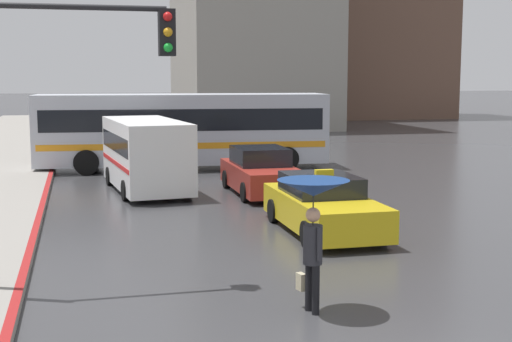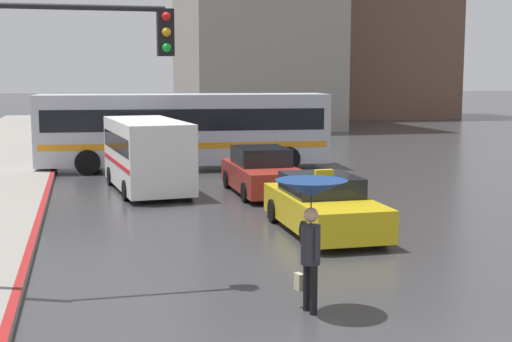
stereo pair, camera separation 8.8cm
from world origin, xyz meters
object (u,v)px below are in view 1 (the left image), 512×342
at_px(ambulance_van, 146,152).
at_px(city_bus, 183,127).
at_px(taxi, 323,206).
at_px(sedan_red, 261,173).
at_px(traffic_light, 60,83).
at_px(pedestrian_with_umbrella, 313,204).

xyz_separation_m(ambulance_van, city_bus, (1.95, 5.19, 0.39)).
xyz_separation_m(taxi, sedan_red, (-0.05, 5.81, 0.03)).
distance_m(taxi, traffic_light, 7.47).
distance_m(sedan_red, pedestrian_with_umbrella, 11.60).
relative_size(taxi, city_bus, 0.39).
distance_m(pedestrian_with_umbrella, traffic_light, 4.72).
xyz_separation_m(sedan_red, traffic_light, (-5.87, -9.25, 2.94)).
distance_m(taxi, ambulance_van, 8.06).
bearing_deg(pedestrian_with_umbrella, taxi, -32.61).
xyz_separation_m(sedan_red, ambulance_van, (-3.51, 1.40, 0.61)).
bearing_deg(traffic_light, city_bus, 74.78).
bearing_deg(traffic_light, sedan_red, 57.61).
bearing_deg(ambulance_van, sedan_red, 152.45).
height_order(taxi, city_bus, city_bus).
relative_size(ambulance_van, pedestrian_with_umbrella, 2.64).
bearing_deg(sedan_red, city_bus, -76.68).
relative_size(taxi, ambulance_van, 0.80).
bearing_deg(traffic_light, taxi, 30.21).
distance_m(city_bus, pedestrian_with_umbrella, 17.96).
bearing_deg(ambulance_van, city_bus, -116.46).
height_order(sedan_red, ambulance_van, ambulance_van).
height_order(ambulance_van, pedestrian_with_umbrella, ambulance_van).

